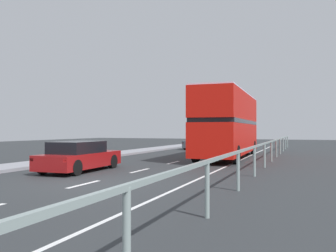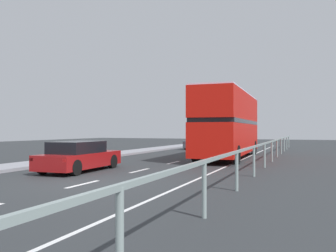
{
  "view_description": "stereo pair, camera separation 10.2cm",
  "coord_description": "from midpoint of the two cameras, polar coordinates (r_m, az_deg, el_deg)",
  "views": [
    {
      "loc": [
        6.94,
        -10.37,
        1.81
      ],
      "look_at": [
        0.26,
        6.68,
        2.01
      ],
      "focal_mm": 38.16,
      "sensor_mm": 36.0,
      "label": 1
    },
    {
      "loc": [
        7.04,
        -10.33,
        1.81
      ],
      "look_at": [
        0.26,
        6.68,
        2.01
      ],
      "focal_mm": 38.16,
      "sensor_mm": 36.0,
      "label": 2
    }
  ],
  "objects": [
    {
      "name": "hatchback_car_near",
      "position": [
        16.2,
        -14.12,
        -4.77
      ],
      "size": [
        1.89,
        4.45,
        1.31
      ],
      "rotation": [
        0.0,
        0.0,
        0.03
      ],
      "color": "maroon",
      "rests_on": "ground"
    },
    {
      "name": "double_decker_bus_red",
      "position": [
        23.32,
        9.52,
        0.47
      ],
      "size": [
        2.8,
        11.23,
        4.2
      ],
      "rotation": [
        0.0,
        0.0,
        0.03
      ],
      "color": "red",
      "rests_on": "ground"
    },
    {
      "name": "sedan_car_ahead",
      "position": [
        33.69,
        4.82,
        -2.61
      ],
      "size": [
        1.88,
        4.48,
        1.33
      ],
      "rotation": [
        0.0,
        0.0,
        -0.04
      ],
      "color": "#414851",
      "rests_on": "ground"
    },
    {
      "name": "bridge_side_railing",
      "position": [
        19.47,
        15.58,
        -3.11
      ],
      "size": [
        0.1,
        42.0,
        1.2
      ],
      "color": "gray",
      "rests_on": "ground"
    },
    {
      "name": "lane_paint_markings",
      "position": [
        19.77,
        6.76,
        -5.87
      ],
      "size": [
        3.33,
        46.0,
        0.01
      ],
      "color": "silver",
      "rests_on": "ground"
    },
    {
      "name": "ground_plane",
      "position": [
        12.63,
        -12.65,
        -9.08
      ],
      "size": [
        74.78,
        120.0,
        0.1
      ],
      "primitive_type": "cube",
      "color": "#2D3033"
    }
  ]
}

